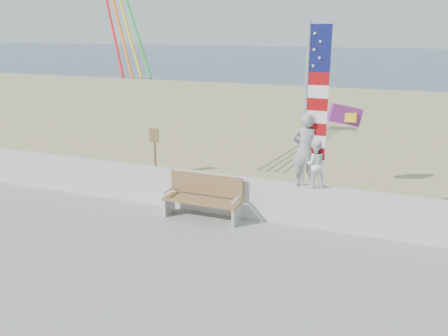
{
  "coord_description": "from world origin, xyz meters",
  "views": [
    {
      "loc": [
        3.98,
        -7.87,
        4.42
      ],
      "look_at": [
        0.2,
        1.8,
        1.35
      ],
      "focal_mm": 38.0,
      "sensor_mm": 36.0,
      "label": 1
    }
  ],
  "objects_px": {
    "bench": "(203,197)",
    "child": "(315,164)",
    "flag": "(312,99)",
    "adult": "(305,150)"
  },
  "relations": [
    {
      "from": "bench",
      "to": "child",
      "type": "bearing_deg",
      "value": 10.56
    },
    {
      "from": "bench",
      "to": "adult",
      "type": "bearing_deg",
      "value": 11.59
    },
    {
      "from": "child",
      "to": "bench",
      "type": "bearing_deg",
      "value": -12.28
    },
    {
      "from": "child",
      "to": "bench",
      "type": "height_order",
      "value": "child"
    },
    {
      "from": "child",
      "to": "flag",
      "type": "distance_m",
      "value": 1.39
    },
    {
      "from": "adult",
      "to": "flag",
      "type": "xyz_separation_m",
      "value": [
        0.09,
        -0.0,
        1.1
      ]
    },
    {
      "from": "bench",
      "to": "flag",
      "type": "distance_m",
      "value": 3.29
    },
    {
      "from": "flag",
      "to": "adult",
      "type": "bearing_deg",
      "value": 179.83
    },
    {
      "from": "bench",
      "to": "flag",
      "type": "height_order",
      "value": "flag"
    },
    {
      "from": "adult",
      "to": "bench",
      "type": "distance_m",
      "value": 2.56
    }
  ]
}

